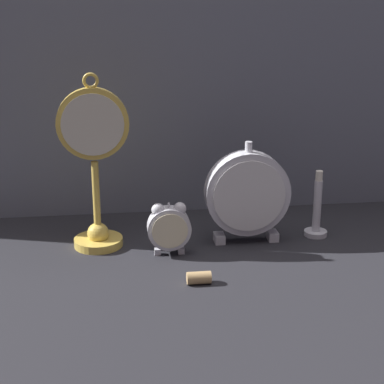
{
  "coord_description": "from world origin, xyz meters",
  "views": [
    {
      "loc": [
        -0.14,
        -1.05,
        0.5
      ],
      "look_at": [
        0.0,
        0.08,
        0.12
      ],
      "focal_mm": 60.0,
      "sensor_mm": 36.0,
      "label": 1
    }
  ],
  "objects_px": {
    "mantel_clock_silver": "(247,194)",
    "brass_candlestick": "(317,215)",
    "pocket_watch_on_stand": "(95,169)",
    "wine_cork": "(199,278)",
    "alarm_clock_twin_bell": "(169,226)"
  },
  "relations": [
    {
      "from": "mantel_clock_silver",
      "to": "wine_cork",
      "type": "xyz_separation_m",
      "value": [
        -0.12,
        -0.18,
        -0.09
      ]
    },
    {
      "from": "mantel_clock_silver",
      "to": "brass_candlestick",
      "type": "xyz_separation_m",
      "value": [
        0.15,
        0.01,
        -0.06
      ]
    },
    {
      "from": "brass_candlestick",
      "to": "wine_cork",
      "type": "bearing_deg",
      "value": -144.79
    },
    {
      "from": "brass_candlestick",
      "to": "wine_cork",
      "type": "height_order",
      "value": "brass_candlestick"
    },
    {
      "from": "pocket_watch_on_stand",
      "to": "brass_candlestick",
      "type": "height_order",
      "value": "pocket_watch_on_stand"
    },
    {
      "from": "alarm_clock_twin_bell",
      "to": "mantel_clock_silver",
      "type": "relative_size",
      "value": 0.5
    },
    {
      "from": "alarm_clock_twin_bell",
      "to": "wine_cork",
      "type": "xyz_separation_m",
      "value": [
        0.04,
        -0.13,
        -0.05
      ]
    },
    {
      "from": "pocket_watch_on_stand",
      "to": "mantel_clock_silver",
      "type": "distance_m",
      "value": 0.3
    },
    {
      "from": "pocket_watch_on_stand",
      "to": "mantel_clock_silver",
      "type": "height_order",
      "value": "pocket_watch_on_stand"
    },
    {
      "from": "wine_cork",
      "to": "alarm_clock_twin_bell",
      "type": "bearing_deg",
      "value": 106.5
    },
    {
      "from": "brass_candlestick",
      "to": "wine_cork",
      "type": "distance_m",
      "value": 0.33
    },
    {
      "from": "pocket_watch_on_stand",
      "to": "wine_cork",
      "type": "distance_m",
      "value": 0.3
    },
    {
      "from": "wine_cork",
      "to": "mantel_clock_silver",
      "type": "bearing_deg",
      "value": 55.68
    },
    {
      "from": "pocket_watch_on_stand",
      "to": "mantel_clock_silver",
      "type": "relative_size",
      "value": 1.66
    },
    {
      "from": "mantel_clock_silver",
      "to": "brass_candlestick",
      "type": "distance_m",
      "value": 0.16
    }
  ]
}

